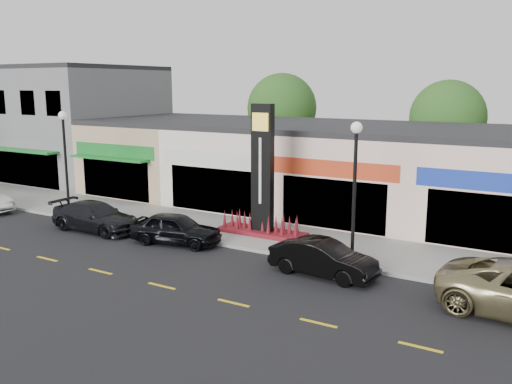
{
  "coord_description": "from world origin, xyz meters",
  "views": [
    {
      "loc": [
        14.96,
        -16.94,
        6.99
      ],
      "look_at": [
        2.77,
        4.0,
        2.16
      ],
      "focal_mm": 38.0,
      "sensor_mm": 36.0,
      "label": 1
    }
  ],
  "objects_px": {
    "lamp_east_near": "(355,178)",
    "car_black_sedan": "(176,228)",
    "pylon_sign": "(262,189)",
    "lamp_west_near": "(65,152)",
    "car_black_conv": "(323,258)",
    "car_dark_sedan": "(96,217)"
  },
  "relations": [
    {
      "from": "lamp_west_near",
      "to": "lamp_east_near",
      "type": "height_order",
      "value": "same"
    },
    {
      "from": "car_black_sedan",
      "to": "pylon_sign",
      "type": "bearing_deg",
      "value": -54.56
    },
    {
      "from": "lamp_west_near",
      "to": "car_black_sedan",
      "type": "xyz_separation_m",
      "value": [
        8.18,
        -1.15,
        -2.78
      ]
    },
    {
      "from": "lamp_west_near",
      "to": "car_dark_sedan",
      "type": "xyz_separation_m",
      "value": [
        3.44,
        -1.35,
        -2.78
      ]
    },
    {
      "from": "lamp_west_near",
      "to": "car_dark_sedan",
      "type": "height_order",
      "value": "lamp_west_near"
    },
    {
      "from": "pylon_sign",
      "to": "car_dark_sedan",
      "type": "bearing_deg",
      "value": -158.04
    },
    {
      "from": "car_dark_sedan",
      "to": "car_black_conv",
      "type": "distance_m",
      "value": 12.05
    },
    {
      "from": "pylon_sign",
      "to": "car_black_conv",
      "type": "distance_m",
      "value": 5.83
    },
    {
      "from": "car_black_conv",
      "to": "pylon_sign",
      "type": "bearing_deg",
      "value": 57.91
    },
    {
      "from": "lamp_west_near",
      "to": "lamp_east_near",
      "type": "relative_size",
      "value": 1.0
    },
    {
      "from": "lamp_west_near",
      "to": "pylon_sign",
      "type": "xyz_separation_m",
      "value": [
        11.0,
        1.7,
        -1.2
      ]
    },
    {
      "from": "car_black_sedan",
      "to": "car_black_conv",
      "type": "xyz_separation_m",
      "value": [
        7.31,
        -0.5,
        -0.03
      ]
    },
    {
      "from": "lamp_west_near",
      "to": "pylon_sign",
      "type": "height_order",
      "value": "pylon_sign"
    },
    {
      "from": "lamp_west_near",
      "to": "car_black_conv",
      "type": "distance_m",
      "value": 15.83
    },
    {
      "from": "pylon_sign",
      "to": "car_black_sedan",
      "type": "distance_m",
      "value": 4.3
    },
    {
      "from": "lamp_east_near",
      "to": "car_dark_sedan",
      "type": "height_order",
      "value": "lamp_east_near"
    },
    {
      "from": "lamp_east_near",
      "to": "car_black_sedan",
      "type": "bearing_deg",
      "value": -171.65
    },
    {
      "from": "lamp_east_near",
      "to": "car_black_conv",
      "type": "height_order",
      "value": "lamp_east_near"
    },
    {
      "from": "lamp_east_near",
      "to": "car_dark_sedan",
      "type": "relative_size",
      "value": 1.15
    },
    {
      "from": "pylon_sign",
      "to": "car_black_sedan",
      "type": "relative_size",
      "value": 1.46
    },
    {
      "from": "lamp_west_near",
      "to": "car_black_sedan",
      "type": "bearing_deg",
      "value": -7.98
    },
    {
      "from": "pylon_sign",
      "to": "car_dark_sedan",
      "type": "distance_m",
      "value": 8.31
    }
  ]
}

